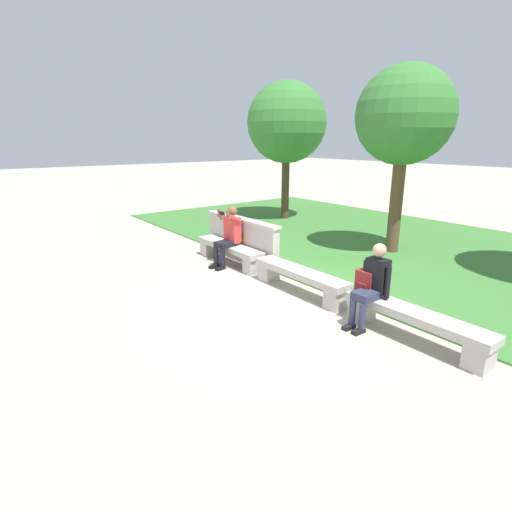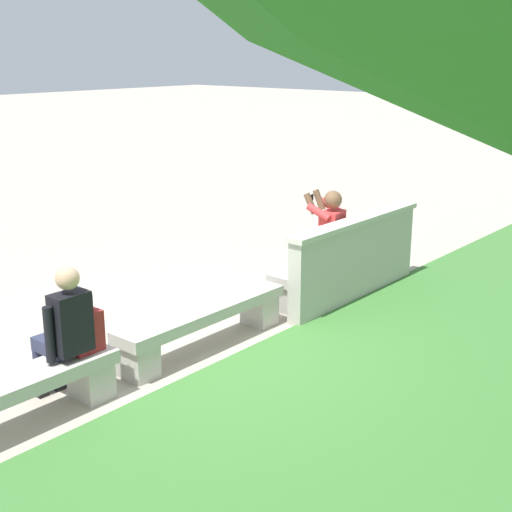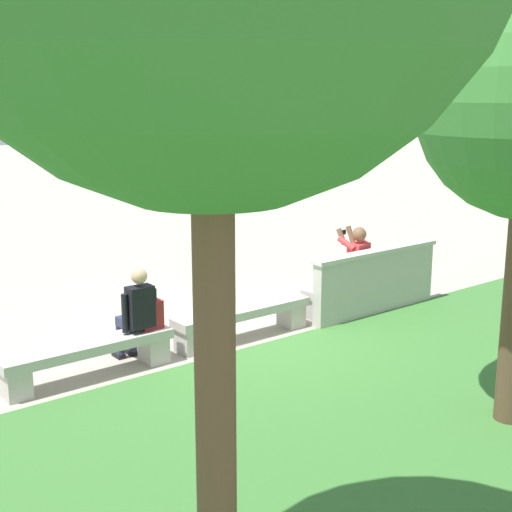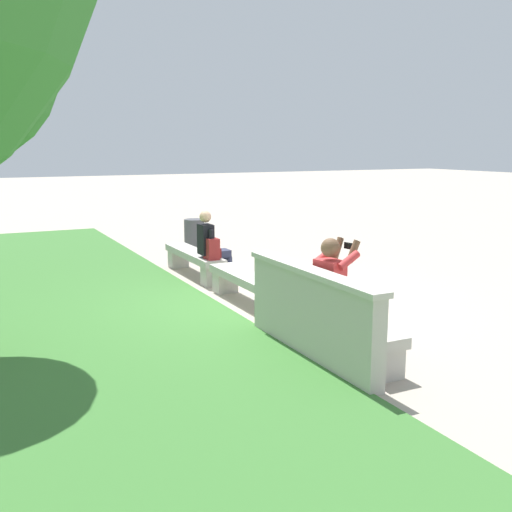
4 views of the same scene
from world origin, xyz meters
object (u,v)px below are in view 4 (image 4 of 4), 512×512
(person_distant, at_px, (212,245))
(bench_near, at_px, (249,285))
(bench_main, at_px, (335,326))
(bench_mid, at_px, (194,259))
(backpack, at_px, (212,249))
(trash_bin, at_px, (194,236))
(person_photographer, at_px, (337,287))

(person_distant, bearing_deg, bench_near, 177.63)
(bench_main, distance_m, bench_near, 2.30)
(bench_near, relative_size, person_distant, 1.68)
(bench_main, height_order, bench_mid, same)
(bench_mid, xyz_separation_m, person_distant, (-0.69, -0.07, 0.37))
(backpack, xyz_separation_m, trash_bin, (3.07, -0.83, -0.25))
(person_photographer, height_order, person_distant, person_photographer)
(bench_near, xyz_separation_m, person_distant, (1.60, -0.07, 0.37))
(bench_near, bearing_deg, backpack, -0.40)
(bench_near, relative_size, bench_mid, 1.00)
(bench_main, xyz_separation_m, person_photographer, (0.10, -0.08, 0.43))
(bench_main, height_order, trash_bin, trash_bin)
(bench_mid, height_order, trash_bin, trash_bin)
(person_photographer, bearing_deg, bench_near, 1.99)
(person_photographer, xyz_separation_m, trash_bin, (6.71, -0.76, -0.36))
(bench_near, relative_size, backpack, 4.96)
(backpack, bearing_deg, trash_bin, -15.13)
(bench_near, height_order, bench_mid, same)
(trash_bin, bearing_deg, backpack, 164.87)
(bench_mid, distance_m, trash_bin, 2.38)
(person_distant, xyz_separation_m, trash_bin, (2.91, -0.77, -0.30))
(trash_bin, bearing_deg, bench_near, 169.46)
(person_photographer, relative_size, backpack, 3.08)
(backpack, bearing_deg, bench_main, 179.85)
(person_photographer, bearing_deg, person_distant, 0.14)
(person_photographer, distance_m, trash_bin, 6.76)
(bench_main, distance_m, person_distant, 3.92)
(person_photographer, xyz_separation_m, person_distant, (3.80, 0.01, -0.06))
(trash_bin, bearing_deg, bench_mid, 159.28)
(person_distant, relative_size, backpack, 2.94)
(bench_main, height_order, backpack, backpack)
(bench_near, xyz_separation_m, backpack, (1.45, -0.01, 0.32))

